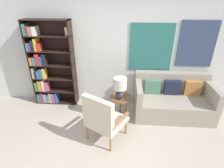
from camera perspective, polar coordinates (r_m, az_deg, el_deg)
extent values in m
plane|color=#B2A899|center=(3.12, -3.33, -24.95)|extent=(14.00, 14.00, 0.00)
cube|color=silver|center=(4.12, -0.25, 11.09)|extent=(6.40, 0.06, 2.70)
cube|color=#286B66|center=(4.09, 12.61, 11.51)|extent=(0.96, 0.02, 1.06)
cube|color=#334260|center=(4.32, 25.91, 11.56)|extent=(0.80, 0.02, 1.01)
cube|color=black|center=(4.59, -24.72, 5.92)|extent=(0.02, 0.30, 2.03)
cube|color=black|center=(4.21, -12.45, 6.02)|extent=(0.02, 0.30, 2.03)
cube|color=black|center=(4.16, -20.96, 19.07)|extent=(1.03, 0.30, 0.02)
cube|color=black|center=(4.80, -17.12, -5.30)|extent=(1.03, 0.30, 0.02)
cube|color=black|center=(4.50, -18.19, 6.66)|extent=(1.03, 0.01, 2.03)
cube|color=black|center=(4.64, -17.66, -1.77)|extent=(1.03, 0.30, 0.02)
cube|color=#338C4C|center=(4.88, -22.50, -4.02)|extent=(0.06, 0.19, 0.22)
cube|color=#7A338C|center=(4.85, -21.59, -3.81)|extent=(0.09, 0.22, 0.25)
cube|color=gray|center=(4.83, -20.56, -3.94)|extent=(0.07, 0.25, 0.22)
cube|color=teal|center=(4.80, -19.82, -4.16)|extent=(0.05, 0.22, 0.21)
cube|color=gray|center=(4.77, -19.03, -3.84)|extent=(0.08, 0.25, 0.26)
cube|color=#B24C6B|center=(4.71, -18.27, -4.16)|extent=(0.06, 0.18, 0.25)
cube|color=#2D56A8|center=(4.70, -17.46, -3.99)|extent=(0.04, 0.21, 0.27)
cube|color=black|center=(4.49, -18.24, 2.01)|extent=(1.03, 0.30, 0.02)
cube|color=#338C4C|center=(4.73, -23.16, -0.52)|extent=(0.06, 0.19, 0.22)
cube|color=orange|center=(4.69, -22.15, -0.24)|extent=(0.09, 0.21, 0.26)
cube|color=silver|center=(4.65, -21.18, -0.20)|extent=(0.06, 0.21, 0.28)
cube|color=#B24C6B|center=(4.61, -20.37, -0.54)|extent=(0.08, 0.18, 0.24)
cube|color=black|center=(4.37, -18.85, 6.00)|extent=(1.03, 0.30, 0.02)
cube|color=gray|center=(4.60, -23.99, 3.47)|extent=(0.05, 0.19, 0.26)
cube|color=black|center=(4.60, -23.22, 3.09)|extent=(0.05, 0.22, 0.18)
cube|color=teal|center=(4.56, -22.73, 3.06)|extent=(0.04, 0.18, 0.19)
cube|color=#2D56A8|center=(4.51, -22.00, 3.27)|extent=(0.08, 0.17, 0.24)
cube|color=gold|center=(4.48, -21.13, 3.33)|extent=(0.06, 0.17, 0.25)
cube|color=black|center=(4.28, -19.51, 10.20)|extent=(1.03, 0.30, 0.02)
cube|color=orange|center=(4.52, -24.51, 6.99)|extent=(0.06, 0.23, 0.18)
cube|color=teal|center=(4.47, -23.72, 7.01)|extent=(0.07, 0.21, 0.18)
cube|color=red|center=(4.42, -22.84, 7.55)|extent=(0.09, 0.21, 0.27)
cube|color=#2D56A8|center=(4.40, -21.84, 7.24)|extent=(0.05, 0.22, 0.21)
cube|color=black|center=(4.36, -21.02, 7.62)|extent=(0.07, 0.21, 0.27)
cube|color=black|center=(4.20, -20.21, 14.57)|extent=(1.03, 0.30, 0.02)
cube|color=teal|center=(4.44, -25.40, 11.03)|extent=(0.05, 0.23, 0.17)
cube|color=#7A338C|center=(4.38, -24.94, 11.00)|extent=(0.04, 0.17, 0.18)
cube|color=black|center=(4.38, -24.08, 11.53)|extent=(0.06, 0.24, 0.24)
cube|color=gold|center=(4.34, -23.36, 11.81)|extent=(0.05, 0.23, 0.28)
cube|color=red|center=(4.30, -22.63, 11.12)|extent=(0.06, 0.17, 0.17)
cube|color=teal|center=(4.37, -26.25, 15.71)|extent=(0.06, 0.25, 0.24)
cube|color=red|center=(4.32, -25.53, 15.45)|extent=(0.05, 0.20, 0.20)
cube|color=gray|center=(4.28, -24.88, 15.36)|extent=(0.05, 0.17, 0.18)
cube|color=silver|center=(4.28, -23.73, 15.64)|extent=(0.07, 0.25, 0.19)
cylinder|color=white|center=(4.03, -14.57, 16.27)|extent=(0.09, 0.09, 0.17)
cylinder|color=olive|center=(3.54, 4.62, -13.79)|extent=(0.04, 0.04, 0.32)
cylinder|color=olive|center=(3.76, -2.51, -10.90)|extent=(0.04, 0.04, 0.32)
cylinder|color=olive|center=(3.20, -0.48, -19.00)|extent=(0.04, 0.04, 0.32)
cylinder|color=olive|center=(3.44, -8.01, -15.31)|extent=(0.04, 0.04, 0.32)
cube|color=beige|center=(3.34, -1.64, -12.03)|extent=(0.84, 0.84, 0.08)
cube|color=beige|center=(2.98, -4.66, -9.65)|extent=(0.58, 0.39, 0.57)
cube|color=olive|center=(3.13, 2.66, -11.83)|extent=(0.32, 0.51, 0.04)
cube|color=olive|center=(3.40, -5.61, -8.46)|extent=(0.32, 0.51, 0.04)
cube|color=#9E9384|center=(4.24, 18.94, -6.87)|extent=(1.68, 0.90, 0.42)
cube|color=#9E9384|center=(4.32, 18.79, 0.70)|extent=(1.68, 0.20, 0.48)
cube|color=#9E9384|center=(3.91, 8.64, -2.08)|extent=(0.12, 0.90, 0.34)
cube|color=#9E9384|center=(4.34, 29.71, -2.54)|extent=(0.12, 0.90, 0.34)
cube|color=#4C7A66|center=(4.13, 13.06, -0.87)|extent=(0.36, 0.12, 0.34)
cube|color=#1E2338|center=(4.22, 19.10, -1.05)|extent=(0.36, 0.12, 0.34)
cube|color=#B27538|center=(4.36, 24.80, -1.20)|extent=(0.36, 0.12, 0.34)
cylinder|color=brown|center=(3.76, 2.79, -4.35)|extent=(0.47, 0.47, 0.02)
cylinder|color=brown|center=(4.02, 2.76, -6.56)|extent=(0.03, 0.03, 0.50)
cylinder|color=brown|center=(3.85, 0.84, -8.20)|extent=(0.03, 0.03, 0.50)
cylinder|color=brown|center=(3.85, 4.51, -8.33)|extent=(0.03, 0.03, 0.50)
ellipsoid|color=#2D2D33|center=(3.65, 2.53, -3.54)|extent=(0.18, 0.18, 0.17)
cylinder|color=tan|center=(3.60, 2.56, -1.92)|extent=(0.02, 0.02, 0.06)
cylinder|color=beige|center=(3.53, 2.61, 0.20)|extent=(0.28, 0.28, 0.24)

